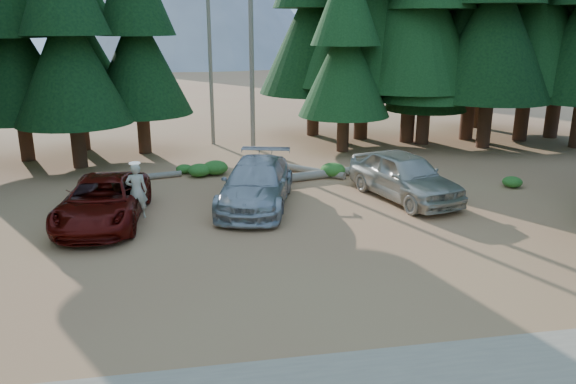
% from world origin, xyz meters
% --- Properties ---
extents(ground, '(160.00, 160.00, 0.00)m').
position_xyz_m(ground, '(0.00, 0.00, 0.00)').
color(ground, '#B3704B').
rests_on(ground, ground).
extents(forest_belt_north, '(36.00, 7.00, 22.00)m').
position_xyz_m(forest_belt_north, '(0.00, 15.00, 0.00)').
color(forest_belt_north, black).
rests_on(forest_belt_north, ground).
extents(snag_front, '(0.24, 0.24, 12.00)m').
position_xyz_m(snag_front, '(0.80, 14.50, 6.00)').
color(snag_front, slate).
rests_on(snag_front, ground).
extents(snag_back, '(0.20, 0.20, 10.00)m').
position_xyz_m(snag_back, '(-1.20, 16.00, 5.00)').
color(snag_back, slate).
rests_on(snag_back, ground).
extents(red_pickup, '(2.89, 5.55, 1.49)m').
position_xyz_m(red_pickup, '(-5.35, 4.05, 0.75)').
color(red_pickup, '#560B07').
rests_on(red_pickup, ground).
extents(silver_minivan_center, '(3.70, 6.03, 1.63)m').
position_xyz_m(silver_minivan_center, '(-0.19, 4.95, 0.82)').
color(silver_minivan_center, '#ABADB3').
rests_on(silver_minivan_center, ground).
extents(silver_minivan_right, '(3.41, 5.56, 1.77)m').
position_xyz_m(silver_minivan_right, '(5.34, 4.83, 0.88)').
color(silver_minivan_right, '#BBB5A6').
rests_on(silver_minivan_right, ground).
extents(frisbee_player, '(0.68, 0.46, 1.85)m').
position_xyz_m(frisbee_player, '(-4.23, 3.72, 1.13)').
color(frisbee_player, beige).
rests_on(frisbee_player, ground).
extents(log_left, '(3.57, 1.03, 0.26)m').
position_xyz_m(log_left, '(-4.66, 9.11, 0.13)').
color(log_left, slate).
rests_on(log_left, ground).
extents(log_mid, '(2.91, 2.82, 0.31)m').
position_xyz_m(log_mid, '(2.52, 9.03, 0.15)').
color(log_mid, slate).
rests_on(log_mid, ground).
extents(log_right, '(5.60, 1.68, 0.36)m').
position_xyz_m(log_right, '(3.49, 8.24, 0.18)').
color(log_right, slate).
rests_on(log_right, ground).
extents(shrub_far_left, '(0.90, 0.90, 0.49)m').
position_xyz_m(shrub_far_left, '(-6.17, 7.14, 0.25)').
color(shrub_far_left, '#235E1C').
rests_on(shrub_far_left, ground).
extents(shrub_left, '(0.71, 0.71, 0.39)m').
position_xyz_m(shrub_left, '(-2.76, 10.00, 0.20)').
color(shrub_left, '#235E1C').
rests_on(shrub_left, ground).
extents(shrub_center_left, '(0.98, 0.98, 0.54)m').
position_xyz_m(shrub_center_left, '(-2.12, 9.37, 0.27)').
color(shrub_center_left, '#235E1C').
rests_on(shrub_center_left, ground).
extents(shrub_center_right, '(1.10, 1.10, 0.60)m').
position_xyz_m(shrub_center_right, '(-1.43, 9.57, 0.30)').
color(shrub_center_right, '#235E1C').
rests_on(shrub_center_right, ground).
extents(shrub_right, '(1.01, 1.01, 0.55)m').
position_xyz_m(shrub_right, '(4.95, 8.17, 0.28)').
color(shrub_right, '#235E1C').
rests_on(shrub_right, ground).
extents(shrub_far_right, '(1.07, 1.07, 0.59)m').
position_xyz_m(shrub_far_right, '(3.52, 8.33, 0.29)').
color(shrub_far_right, '#235E1C').
rests_on(shrub_far_right, ground).
extents(shrub_edge_east, '(0.78, 0.78, 0.43)m').
position_xyz_m(shrub_edge_east, '(10.21, 5.50, 0.21)').
color(shrub_edge_east, '#235E1C').
rests_on(shrub_edge_east, ground).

